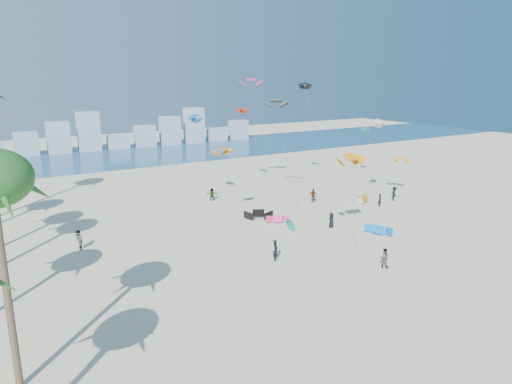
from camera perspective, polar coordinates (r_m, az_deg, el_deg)
ground at (r=34.49m, az=10.11°, el=-13.48°), size 220.00×220.00×0.00m
ocean at (r=98.02m, az=-19.15°, el=3.96°), size 220.00×220.00×0.00m
kitesurfer_near at (r=41.15m, az=2.40°, el=-7.15°), size 0.80×0.82×1.90m
kitesurfer_mid at (r=41.19m, az=15.43°, el=-7.78°), size 1.01×1.05×1.71m
kitesurfers_far at (r=55.50m, az=3.10°, el=-1.59°), size 39.64×17.72×1.89m
grounded_kites at (r=53.90m, az=7.78°, el=-2.66°), size 18.85×14.17×1.06m
flying_kites at (r=58.18m, az=5.57°, el=9.22°), size 32.71×27.25×15.98m
distant_skyline at (r=107.06m, az=-21.12°, el=6.26°), size 85.00×3.00×8.40m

